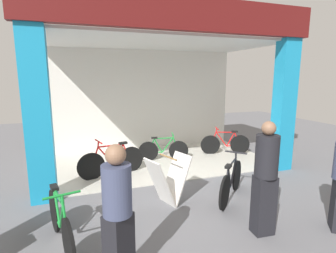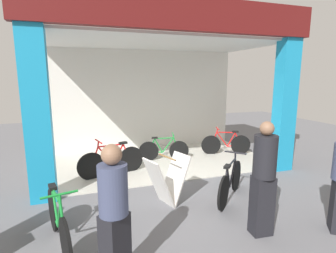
# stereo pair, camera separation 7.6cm
# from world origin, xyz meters

# --- Properties ---
(ground_plane) EXTENTS (20.21, 20.21, 0.00)m
(ground_plane) POSITION_xyz_m (0.00, 0.00, 0.00)
(ground_plane) COLOR slate
(ground_plane) RESTS_ON ground
(shop_facade) EXTENTS (6.30, 3.55, 3.95)m
(shop_facade) POSITION_xyz_m (0.00, 1.72, 2.14)
(shop_facade) COLOR beige
(shop_facade) RESTS_ON ground
(bicycle_inside_0) EXTENTS (1.40, 0.44, 0.79)m
(bicycle_inside_0) POSITION_xyz_m (0.16, 1.65, 0.31)
(bicycle_inside_0) COLOR black
(bicycle_inside_0) RESTS_ON ground
(bicycle_inside_1) EXTENTS (1.62, 0.51, 0.91)m
(bicycle_inside_1) POSITION_xyz_m (-1.40, 0.90, 0.36)
(bicycle_inside_1) COLOR black
(bicycle_inside_1) RESTS_ON ground
(bicycle_inside_2) EXTENTS (1.47, 0.52, 0.84)m
(bicycle_inside_2) POSITION_xyz_m (2.17, 1.62, 0.33)
(bicycle_inside_2) COLOR black
(bicycle_inside_2) RESTS_ON ground
(bicycle_parked_0) EXTENTS (0.50, 1.63, 0.91)m
(bicycle_parked_0) POSITION_xyz_m (-2.46, -1.66, 0.37)
(bicycle_parked_0) COLOR black
(bicycle_parked_0) RESTS_ON ground
(bicycle_parked_1) EXTENTS (1.19, 1.14, 0.88)m
(bicycle_parked_1) POSITION_xyz_m (0.63, -1.13, 0.35)
(bicycle_parked_1) COLOR black
(bicycle_parked_1) RESTS_ON ground
(sandwich_board_sign) EXTENTS (0.90, 0.71, 0.94)m
(sandwich_board_sign) POSITION_xyz_m (-0.60, -0.92, 0.46)
(sandwich_board_sign) COLOR silver
(sandwich_board_sign) RESTS_ON ground
(pedestrian_0) EXTENTS (0.36, 0.36, 1.74)m
(pedestrian_0) POSITION_xyz_m (0.44, -2.31, 0.90)
(pedestrian_0) COLOR black
(pedestrian_0) RESTS_ON ground
(pedestrian_3) EXTENTS (0.46, 0.46, 1.66)m
(pedestrian_3) POSITION_xyz_m (-1.79, -2.61, 0.86)
(pedestrian_3) COLOR black
(pedestrian_3) RESTS_ON ground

